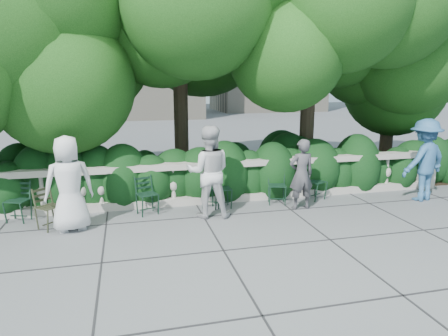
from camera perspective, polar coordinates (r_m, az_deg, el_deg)
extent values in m
plane|color=#56595E|center=(7.96, 1.74, -8.54)|extent=(90.00, 90.00, 0.00)
cube|color=#9E998E|center=(9.59, -1.15, -4.34)|extent=(12.00, 0.32, 0.18)
cube|color=#9E998E|center=(9.38, -1.17, 0.58)|extent=(12.00, 0.36, 0.14)
cube|color=#9E998E|center=(12.10, 26.61, -0.15)|extent=(0.44, 0.44, 1.00)
cylinder|color=#3F3023|center=(10.84, -24.32, 3.60)|extent=(0.40, 0.40, 2.80)
ellipsoid|color=#11350E|center=(10.36, -25.90, 15.80)|extent=(5.28, 5.28, 3.96)
cylinder|color=#3F3023|center=(11.32, -6.14, 6.46)|extent=(0.40, 0.40, 3.40)
ellipsoid|color=#11350E|center=(10.87, -6.09, 20.71)|extent=(6.24, 6.24, 4.68)
cylinder|color=#3F3023|center=(11.68, 11.72, 5.46)|extent=(0.40, 0.40, 3.00)
ellipsoid|color=#11350E|center=(11.25, 13.33, 17.51)|extent=(5.52, 5.52, 4.14)
cylinder|color=#3F3023|center=(13.67, 22.25, 4.91)|extent=(0.40, 0.40, 2.60)
ellipsoid|color=#11350E|center=(13.27, 24.03, 13.69)|extent=(4.80, 4.80, 3.60)
imported|color=silver|center=(8.12, -21.28, -2.11)|extent=(1.02, 0.80, 1.85)
imported|color=#3F3F44|center=(9.07, 10.99, -0.90)|extent=(0.60, 0.41, 1.60)
imported|color=silver|center=(8.37, -2.21, -0.55)|extent=(1.07, 0.90, 1.95)
imported|color=#2E5C8A|center=(10.69, 26.68, 1.03)|extent=(1.41, 1.02, 1.98)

